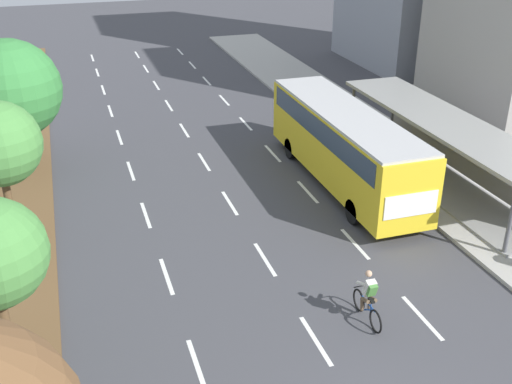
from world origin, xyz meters
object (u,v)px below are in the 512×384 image
at_px(bus_shelter, 446,143).
at_px(cyclist, 368,299).
at_px(bus, 344,140).
at_px(median_tree_fourth, 11,89).

bearing_deg(bus_shelter, cyclist, -134.27).
relative_size(bus, median_tree_fourth, 1.88).
height_order(bus_shelter, bus, bus).
bearing_deg(cyclist, bus, 69.51).
distance_m(bus, cyclist, 9.89).
bearing_deg(median_tree_fourth, bus_shelter, -21.11).
bearing_deg(cyclist, median_tree_fourth, 124.09).
bearing_deg(bus_shelter, bus, 163.41).
relative_size(cyclist, median_tree_fourth, 0.30).
height_order(bus, median_tree_fourth, median_tree_fourth).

